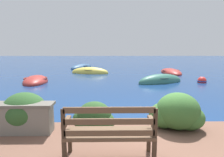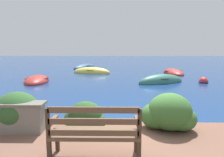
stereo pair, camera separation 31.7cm
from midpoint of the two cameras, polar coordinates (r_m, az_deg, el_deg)
The scene contains 11 objects.
ground_plane at distance 5.03m, azimuth 7.69°, elevation -14.59°, with size 80.00×80.00×0.00m.
park_bench at distance 3.22m, azimuth -2.04°, elevation -14.85°, with size 1.42×0.48×0.93m.
hedge_clump_far_left at distance 4.88m, azimuth -23.90°, elevation -8.83°, with size 1.20×0.86×0.82m.
hedge_clump_left at distance 4.42m, azimuth -5.66°, elevation -11.05°, with size 0.93×0.67×0.63m.
hedge_clump_centre at distance 4.61m, azimuth 17.82°, elevation -9.58°, with size 1.19×0.85×0.81m.
rowboat_nearest at distance 11.57m, azimuth 14.57°, elevation -0.88°, with size 2.94×1.92×0.86m.
rowboat_mid at distance 12.21m, azimuth -19.97°, elevation -0.67°, with size 1.68×2.68×0.68m.
rowboat_far at distance 15.95m, azimuth 17.66°, elevation 1.59°, with size 1.37×2.97×0.61m.
rowboat_outer at distance 15.37m, azimuth -5.23°, elevation 1.77°, with size 3.03×1.62×0.83m.
rowboat_distant at distance 19.25m, azimuth -7.42°, elevation 3.17°, with size 2.35×3.20×0.69m.
mooring_buoy at distance 12.36m, azimuth 25.34°, elevation -0.77°, with size 0.54×0.54×0.49m.
Camera 2 is at (-0.42, -4.57, 2.01)m, focal length 32.00 mm.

